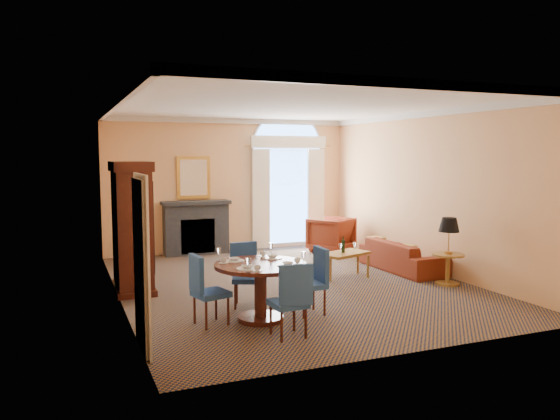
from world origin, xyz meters
name	(u,v)px	position (x,y,z in m)	size (l,w,h in m)	color
ground	(290,283)	(0.00, 0.00, 0.00)	(7.50, 7.50, 0.00)	#121D3A
room_envelope	(275,146)	(-0.03, 0.67, 2.51)	(6.04, 7.52, 3.45)	#FAB977
armoire	(132,229)	(-2.72, 0.51, 1.07)	(0.64, 1.13, 2.23)	#3A150D
dining_table	(260,278)	(-1.26, -1.88, 0.61)	(1.31, 1.31, 1.02)	#3A150D
dining_chair_north	(245,270)	(-1.21, -1.05, 0.56)	(0.56, 0.56, 0.98)	navy
dining_chair_south	(292,296)	(-1.15, -2.75, 0.56)	(0.47, 0.48, 0.98)	navy
dining_chair_east	(315,276)	(-0.40, -1.86, 0.56)	(0.47, 0.45, 0.98)	navy
dining_chair_west	(204,285)	(-2.05, -1.79, 0.56)	(0.53, 0.53, 0.98)	navy
sofa	(402,256)	(2.55, 0.19, 0.30)	(2.05, 0.80, 0.60)	maroon
armchair	(331,235)	(2.18, 2.62, 0.42)	(0.90, 0.92, 0.84)	maroon
coffee_table	(345,254)	(1.17, 0.08, 0.44)	(1.07, 0.82, 0.79)	olive
side_table	(449,242)	(2.60, -1.15, 0.77)	(0.57, 0.57, 1.19)	olive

